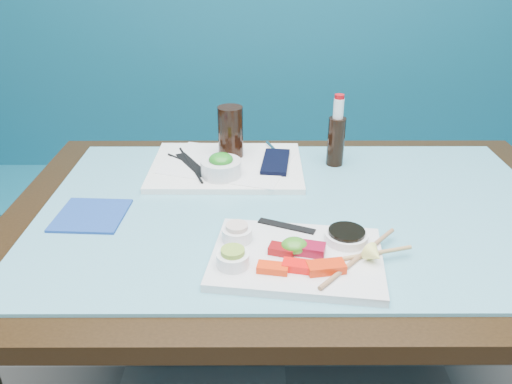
{
  "coord_description": "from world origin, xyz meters",
  "views": [
    {
      "loc": [
        -0.1,
        0.41,
        1.34
      ],
      "look_at": [
        -0.1,
        1.44,
        0.8
      ],
      "focal_mm": 35.0,
      "sensor_mm": 36.0,
      "label": 1
    }
  ],
  "objects_px": {
    "sashimi_plate": "(297,258)",
    "cola_glass": "(231,132)",
    "cola_bottle_body": "(336,142)",
    "blue_napkin": "(91,215)",
    "booth_bench": "(279,190)",
    "dining_table": "(297,239)",
    "seaweed_bowl": "(221,168)",
    "serving_tray": "(227,166)"
  },
  "relations": [
    {
      "from": "sashimi_plate",
      "to": "cola_glass",
      "type": "distance_m",
      "value": 0.53
    },
    {
      "from": "cola_glass",
      "to": "cola_bottle_body",
      "type": "bearing_deg",
      "value": -4.21
    },
    {
      "from": "sashimi_plate",
      "to": "cola_bottle_body",
      "type": "relative_size",
      "value": 2.46
    },
    {
      "from": "sashimi_plate",
      "to": "cola_bottle_body",
      "type": "bearing_deg",
      "value": 80.99
    },
    {
      "from": "sashimi_plate",
      "to": "blue_napkin",
      "type": "xyz_separation_m",
      "value": [
        -0.46,
        0.18,
        -0.01
      ]
    },
    {
      "from": "booth_bench",
      "to": "blue_napkin",
      "type": "xyz_separation_m",
      "value": [
        -0.48,
        -0.89,
        0.39
      ]
    },
    {
      "from": "dining_table",
      "to": "cola_bottle_body",
      "type": "distance_m",
      "value": 0.32
    },
    {
      "from": "blue_napkin",
      "to": "sashimi_plate",
      "type": "bearing_deg",
      "value": -21.37
    },
    {
      "from": "booth_bench",
      "to": "dining_table",
      "type": "xyz_separation_m",
      "value": [
        0.0,
        -0.84,
        0.29
      ]
    },
    {
      "from": "blue_napkin",
      "to": "cola_glass",
      "type": "bearing_deg",
      "value": 45.51
    },
    {
      "from": "booth_bench",
      "to": "cola_bottle_body",
      "type": "relative_size",
      "value": 22.02
    },
    {
      "from": "cola_glass",
      "to": "blue_napkin",
      "type": "xyz_separation_m",
      "value": [
        -0.31,
        -0.32,
        -0.08
      ]
    },
    {
      "from": "booth_bench",
      "to": "blue_napkin",
      "type": "bearing_deg",
      "value": -118.57
    },
    {
      "from": "dining_table",
      "to": "sashimi_plate",
      "type": "height_order",
      "value": "sashimi_plate"
    },
    {
      "from": "sashimi_plate",
      "to": "cola_glass",
      "type": "bearing_deg",
      "value": 114.57
    },
    {
      "from": "dining_table",
      "to": "cola_bottle_body",
      "type": "bearing_deg",
      "value": 63.9
    },
    {
      "from": "booth_bench",
      "to": "blue_napkin",
      "type": "distance_m",
      "value": 1.08
    },
    {
      "from": "booth_bench",
      "to": "seaweed_bowl",
      "type": "relative_size",
      "value": 28.18
    },
    {
      "from": "booth_bench",
      "to": "cola_bottle_body",
      "type": "distance_m",
      "value": 0.75
    },
    {
      "from": "sashimi_plate",
      "to": "serving_tray",
      "type": "xyz_separation_m",
      "value": [
        -0.16,
        0.44,
        -0.0
      ]
    },
    {
      "from": "blue_napkin",
      "to": "seaweed_bowl",
      "type": "bearing_deg",
      "value": 32.65
    },
    {
      "from": "cola_glass",
      "to": "blue_napkin",
      "type": "height_order",
      "value": "cola_glass"
    },
    {
      "from": "serving_tray",
      "to": "blue_napkin",
      "type": "relative_size",
      "value": 2.69
    },
    {
      "from": "cola_bottle_body",
      "to": "booth_bench",
      "type": "bearing_deg",
      "value": 101.66
    },
    {
      "from": "booth_bench",
      "to": "sashimi_plate",
      "type": "relative_size",
      "value": 8.96
    },
    {
      "from": "serving_tray",
      "to": "cola_glass",
      "type": "height_order",
      "value": "cola_glass"
    },
    {
      "from": "seaweed_bowl",
      "to": "cola_bottle_body",
      "type": "relative_size",
      "value": 0.78
    },
    {
      "from": "seaweed_bowl",
      "to": "sashimi_plate",
      "type": "bearing_deg",
      "value": -65.02
    },
    {
      "from": "dining_table",
      "to": "serving_tray",
      "type": "distance_m",
      "value": 0.3
    },
    {
      "from": "cola_bottle_body",
      "to": "blue_napkin",
      "type": "bearing_deg",
      "value": -153.99
    },
    {
      "from": "seaweed_bowl",
      "to": "cola_glass",
      "type": "relative_size",
      "value": 0.73
    },
    {
      "from": "seaweed_bowl",
      "to": "cola_bottle_body",
      "type": "distance_m",
      "value": 0.33
    },
    {
      "from": "dining_table",
      "to": "cola_glass",
      "type": "xyz_separation_m",
      "value": [
        -0.17,
        0.27,
        0.18
      ]
    },
    {
      "from": "seaweed_bowl",
      "to": "blue_napkin",
      "type": "distance_m",
      "value": 0.35
    },
    {
      "from": "serving_tray",
      "to": "cola_bottle_body",
      "type": "distance_m",
      "value": 0.31
    },
    {
      "from": "blue_napkin",
      "to": "booth_bench",
      "type": "bearing_deg",
      "value": 61.43
    },
    {
      "from": "dining_table",
      "to": "booth_bench",
      "type": "bearing_deg",
      "value": 90.0
    },
    {
      "from": "dining_table",
      "to": "serving_tray",
      "type": "xyz_separation_m",
      "value": [
        -0.18,
        0.22,
        0.1
      ]
    },
    {
      "from": "sashimi_plate",
      "to": "blue_napkin",
      "type": "bearing_deg",
      "value": 166.3
    },
    {
      "from": "dining_table",
      "to": "sashimi_plate",
      "type": "xyz_separation_m",
      "value": [
        -0.02,
        -0.23,
        0.1
      ]
    },
    {
      "from": "serving_tray",
      "to": "cola_bottle_body",
      "type": "bearing_deg",
      "value": 6.85
    },
    {
      "from": "seaweed_bowl",
      "to": "serving_tray",
      "type": "bearing_deg",
      "value": 82.41
    }
  ]
}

